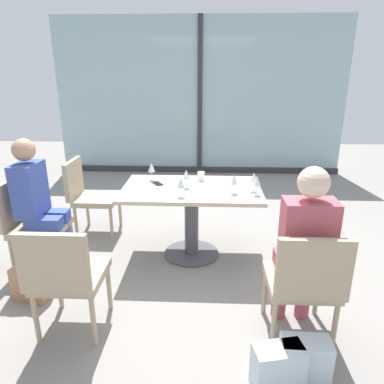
{
  "coord_description": "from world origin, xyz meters",
  "views": [
    {
      "loc": [
        0.15,
        -3.3,
        1.82
      ],
      "look_at": [
        0.0,
        0.1,
        0.65
      ],
      "focal_mm": 33.33,
      "sensor_mm": 36.0,
      "label": 1
    }
  ],
  "objects_px": {
    "dining_table_main": "(192,205)",
    "wine_glass_4": "(234,180)",
    "wine_glass_0": "(151,168)",
    "wine_glass_2": "(257,181)",
    "chair_side_end": "(29,220)",
    "person_front_right": "(304,245)",
    "chair_front_left": "(65,274)",
    "chair_far_left": "(88,192)",
    "cell_phone_on_table": "(157,184)",
    "handbag_2": "(278,367)",
    "person_side_end": "(38,200)",
    "wine_glass_3": "(181,183)",
    "handbag_1": "(32,283)",
    "coffee_cup": "(201,176)",
    "wine_glass_5": "(186,175)",
    "handbag_0": "(305,359)",
    "wine_glass_1": "(254,178)",
    "chair_front_right": "(305,280)"
  },
  "relations": [
    {
      "from": "wine_glass_1",
      "to": "handbag_2",
      "type": "xyz_separation_m",
      "value": [
        0.0,
        -1.52,
        -0.72
      ]
    },
    {
      "from": "wine_glass_1",
      "to": "wine_glass_3",
      "type": "relative_size",
      "value": 1.0
    },
    {
      "from": "chair_far_left",
      "to": "wine_glass_4",
      "type": "bearing_deg",
      "value": -21.57
    },
    {
      "from": "wine_glass_2",
      "to": "wine_glass_5",
      "type": "bearing_deg",
      "value": 164.98
    },
    {
      "from": "chair_far_left",
      "to": "wine_glass_1",
      "type": "xyz_separation_m",
      "value": [
        1.79,
        -0.57,
        0.37
      ]
    },
    {
      "from": "dining_table_main",
      "to": "chair_far_left",
      "type": "relative_size",
      "value": 1.55
    },
    {
      "from": "wine_glass_3",
      "to": "wine_glass_4",
      "type": "bearing_deg",
      "value": 13.8
    },
    {
      "from": "cell_phone_on_table",
      "to": "dining_table_main",
      "type": "bearing_deg",
      "value": -49.98
    },
    {
      "from": "handbag_0",
      "to": "handbag_2",
      "type": "xyz_separation_m",
      "value": [
        -0.18,
        -0.07,
        0.0
      ]
    },
    {
      "from": "dining_table_main",
      "to": "chair_front_left",
      "type": "xyz_separation_m",
      "value": [
        -0.81,
        -1.22,
        -0.05
      ]
    },
    {
      "from": "dining_table_main",
      "to": "wine_glass_4",
      "type": "xyz_separation_m",
      "value": [
        0.4,
        -0.15,
        0.32
      ]
    },
    {
      "from": "wine_glass_0",
      "to": "handbag_2",
      "type": "distance_m",
      "value": 2.23
    },
    {
      "from": "wine_glass_0",
      "to": "wine_glass_2",
      "type": "bearing_deg",
      "value": -22.63
    },
    {
      "from": "dining_table_main",
      "to": "chair_side_end",
      "type": "bearing_deg",
      "value": -167.95
    },
    {
      "from": "dining_table_main",
      "to": "coffee_cup",
      "type": "relative_size",
      "value": 14.97
    },
    {
      "from": "chair_front_right",
      "to": "coffee_cup",
      "type": "bearing_deg",
      "value": 116.33
    },
    {
      "from": "chair_side_end",
      "to": "person_front_right",
      "type": "height_order",
      "value": "person_front_right"
    },
    {
      "from": "chair_front_right",
      "to": "wine_glass_2",
      "type": "height_order",
      "value": "wine_glass_2"
    },
    {
      "from": "wine_glass_3",
      "to": "handbag_1",
      "type": "distance_m",
      "value": 1.51
    },
    {
      "from": "chair_far_left",
      "to": "wine_glass_5",
      "type": "relative_size",
      "value": 4.7
    },
    {
      "from": "wine_glass_5",
      "to": "wine_glass_2",
      "type": "bearing_deg",
      "value": -15.02
    },
    {
      "from": "handbag_1",
      "to": "chair_side_end",
      "type": "bearing_deg",
      "value": 125.73
    },
    {
      "from": "handbag_0",
      "to": "handbag_1",
      "type": "relative_size",
      "value": 1.0
    },
    {
      "from": "person_side_end",
      "to": "chair_far_left",
      "type": "bearing_deg",
      "value": 76.94
    },
    {
      "from": "wine_glass_3",
      "to": "handbag_2",
      "type": "bearing_deg",
      "value": -63.31
    },
    {
      "from": "person_side_end",
      "to": "dining_table_main",
      "type": "bearing_deg",
      "value": 12.96
    },
    {
      "from": "wine_glass_3",
      "to": "handbag_1",
      "type": "xyz_separation_m",
      "value": [
        -1.21,
        -0.54,
        -0.72
      ]
    },
    {
      "from": "chair_front_left",
      "to": "chair_far_left",
      "type": "xyz_separation_m",
      "value": [
        -0.39,
        1.7,
        0.0
      ]
    },
    {
      "from": "coffee_cup",
      "to": "cell_phone_on_table",
      "type": "bearing_deg",
      "value": -162.04
    },
    {
      "from": "handbag_1",
      "to": "person_side_end",
      "type": "bearing_deg",
      "value": 114.09
    },
    {
      "from": "wine_glass_1",
      "to": "cell_phone_on_table",
      "type": "bearing_deg",
      "value": 168.36
    },
    {
      "from": "chair_far_left",
      "to": "wine_glass_4",
      "type": "relative_size",
      "value": 4.7
    },
    {
      "from": "wine_glass_3",
      "to": "wine_glass_1",
      "type": "bearing_deg",
      "value": 15.07
    },
    {
      "from": "coffee_cup",
      "to": "handbag_0",
      "type": "relative_size",
      "value": 0.3
    },
    {
      "from": "person_side_end",
      "to": "wine_glass_4",
      "type": "xyz_separation_m",
      "value": [
        1.79,
        0.17,
        0.16
      ]
    },
    {
      "from": "person_side_end",
      "to": "chair_side_end",
      "type": "bearing_deg",
      "value": -180.0
    },
    {
      "from": "cell_phone_on_table",
      "to": "handbag_2",
      "type": "height_order",
      "value": "cell_phone_on_table"
    },
    {
      "from": "person_side_end",
      "to": "wine_glass_1",
      "type": "height_order",
      "value": "person_side_end"
    },
    {
      "from": "wine_glass_2",
      "to": "handbag_1",
      "type": "bearing_deg",
      "value": -161.89
    },
    {
      "from": "person_front_right",
      "to": "wine_glass_0",
      "type": "bearing_deg",
      "value": 132.52
    },
    {
      "from": "wine_glass_1",
      "to": "cell_phone_on_table",
      "type": "height_order",
      "value": "wine_glass_1"
    },
    {
      "from": "chair_side_end",
      "to": "coffee_cup",
      "type": "bearing_deg",
      "value": 19.56
    },
    {
      "from": "chair_front_right",
      "to": "wine_glass_2",
      "type": "xyz_separation_m",
      "value": [
        -0.21,
        1.03,
        0.37
      ]
    },
    {
      "from": "wine_glass_5",
      "to": "cell_phone_on_table",
      "type": "bearing_deg",
      "value": 158.72
    },
    {
      "from": "dining_table_main",
      "to": "person_front_right",
      "type": "distance_m",
      "value": 1.38
    },
    {
      "from": "wine_glass_5",
      "to": "handbag_0",
      "type": "distance_m",
      "value": 1.88
    },
    {
      "from": "chair_side_end",
      "to": "handbag_1",
      "type": "height_order",
      "value": "chair_side_end"
    },
    {
      "from": "dining_table_main",
      "to": "chair_front_right",
      "type": "height_order",
      "value": "chair_front_right"
    },
    {
      "from": "person_front_right",
      "to": "wine_glass_5",
      "type": "height_order",
      "value": "person_front_right"
    },
    {
      "from": "wine_glass_5",
      "to": "handbag_0",
      "type": "bearing_deg",
      "value": -61.84
    }
  ]
}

